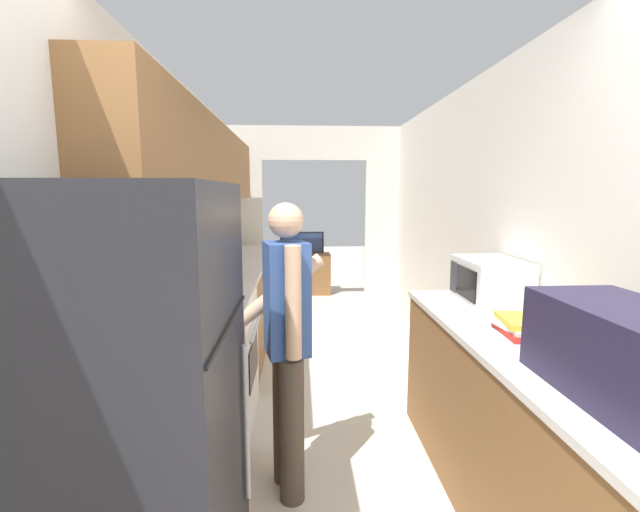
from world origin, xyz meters
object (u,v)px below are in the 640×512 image
Objects in this scene: refrigerator at (126,429)px; knife at (222,279)px; range_oven at (208,360)px; person at (287,343)px; microwave at (490,281)px; book_stack at (522,327)px; tv_cabinet at (302,273)px; television at (302,243)px; suitcase at (624,352)px.

refrigerator is 5.36× the size of knife.
range_oven is 0.68× the size of person.
knife is at bearing 9.95° from person.
book_stack is (-0.10, -0.60, -0.10)m from microwave.
microwave reaches higher than tv_cabinet.
refrigerator is at bearing -71.84° from knife.
person is 4.66m from tv_cabinet.
television is at bearing 102.32° from book_stack.
book_stack is 1.00× the size of knife.
refrigerator reaches higher than tv_cabinet.
microwave is 4.32m from television.
book_stack reaches higher than television.
refrigerator is 1.99m from knife.
television is at bearing 83.18° from refrigerator.
television reaches higher than tv_cabinet.
person is 1.74× the size of tv_cabinet.
person is 4.58m from television.
suitcase is at bearing -79.16° from television.
knife is at bearing -101.02° from tv_cabinet.
refrigerator is 2.16m from microwave.
suitcase is (1.15, -0.82, 0.25)m from person.
microwave is 1.60× the size of book_stack.
range_oven is 0.69m from knife.
range_oven is at bearing -99.94° from tv_cabinet.
book_stack is 2.20m from knife.
tv_cabinet is at bearing -15.69° from person.
refrigerator is at bearing -96.82° from television.
suitcase reaches higher than knife.
suitcase is at bearing -41.58° from range_oven.
tv_cabinet is at bearing 96.47° from knife.
microwave is at bearing -6.18° from knife.
refrigerator reaches higher than range_oven.
range_oven is at bearing 91.82° from refrigerator.
microwave reaches higher than knife.
person is 1.35m from microwave.
suitcase is 1.36× the size of microwave.
suitcase is at bearing -139.81° from person.
range_oven is at bearing -75.14° from knife.
microwave is 0.55× the size of tv_cabinet.
range_oven is 1.94m from microwave.
person reaches higher than book_stack.
refrigerator reaches higher than television.
person is at bearing -91.44° from tv_cabinet.
television is (-1.04, 4.76, -0.14)m from book_stack.
person is at bearing 171.51° from book_stack.
refrigerator reaches higher than person.
person is (0.57, -0.70, 0.36)m from range_oven.
range_oven is 2.17× the size of microwave.
refrigerator reaches higher than microwave.
refrigerator is 2.38× the size of television.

